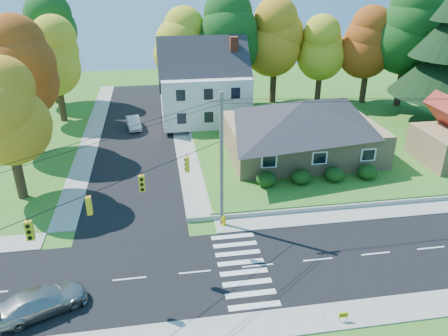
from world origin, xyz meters
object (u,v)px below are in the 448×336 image
object	(u,v)px
white_car	(134,123)
fire_hydrant	(224,221)
ranch_house	(302,127)
silver_sedan	(41,301)

from	to	relation	value
white_car	fire_hydrant	distance (m)	23.63
ranch_house	white_car	world-z (taller)	ranch_house
ranch_house	fire_hydrant	size ratio (longest dim) A/B	16.67
ranch_house	silver_sedan	bearing A→B (deg)	-138.74
silver_sedan	fire_hydrant	size ratio (longest dim) A/B	5.51
silver_sedan	white_car	size ratio (longest dim) A/B	1.18
white_car	fire_hydrant	bearing A→B (deg)	-81.44
silver_sedan	fire_hydrant	distance (m)	13.27
silver_sedan	white_car	world-z (taller)	silver_sedan
white_car	fire_hydrant	xyz separation A→B (m)	(7.05, -22.55, -0.27)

